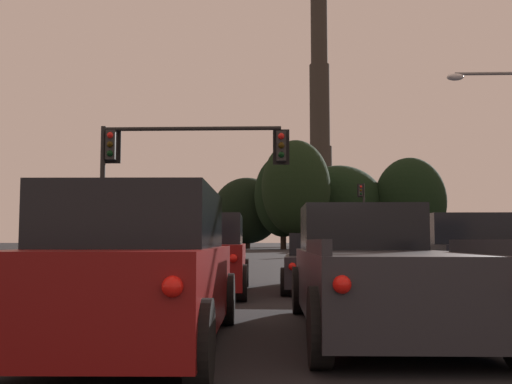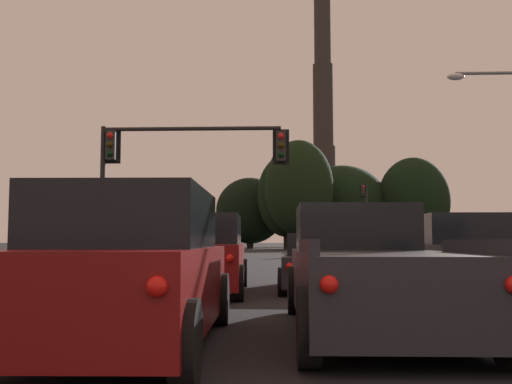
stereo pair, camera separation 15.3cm
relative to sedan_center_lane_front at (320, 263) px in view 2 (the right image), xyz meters
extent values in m
cube|color=#232328|center=(0.00, -0.05, -0.14)|extent=(1.97, 4.66, 0.70)
cube|color=black|center=(0.01, 0.18, 0.48)|extent=(1.70, 2.26, 0.55)
cylinder|color=black|center=(-0.81, 1.88, -0.35)|extent=(0.24, 0.65, 0.64)
cylinder|color=black|center=(0.95, 1.81, -0.35)|extent=(0.24, 0.65, 0.64)
cylinder|color=black|center=(-0.95, -1.92, -0.35)|extent=(0.24, 0.65, 0.64)
cylinder|color=black|center=(0.81, -1.98, -0.35)|extent=(0.24, 0.65, 0.64)
sphere|color=red|center=(-0.81, -2.34, 0.01)|extent=(0.17, 0.17, 0.17)
sphere|color=red|center=(0.63, -2.40, 0.01)|extent=(0.17, 0.17, 0.17)
cube|color=black|center=(3.19, -1.00, 0.02)|extent=(1.93, 4.80, 0.95)
cube|color=black|center=(3.19, -0.88, 0.84)|extent=(1.78, 2.80, 0.70)
cylinder|color=black|center=(2.25, 0.92, -0.29)|extent=(0.22, 0.76, 0.76)
cylinder|color=black|center=(4.13, 0.92, -0.29)|extent=(0.22, 0.76, 0.76)
cylinder|color=black|center=(2.24, -2.93, -0.29)|extent=(0.22, 0.76, 0.76)
sphere|color=red|center=(2.40, -3.42, 0.23)|extent=(0.17, 0.17, 0.17)
cube|color=#232328|center=(0.23, -7.33, -0.01)|extent=(2.05, 5.42, 0.88)
cube|color=black|center=(0.22, -5.57, 0.79)|extent=(1.86, 1.82, 0.72)
cube|color=#232328|center=(-0.70, -8.72, 0.51)|extent=(0.12, 2.43, 0.16)
cube|color=#232328|center=(1.18, -8.70, 0.51)|extent=(0.12, 2.43, 0.16)
cylinder|color=black|center=(-0.77, -5.14, -0.27)|extent=(0.23, 0.80, 0.80)
cylinder|color=black|center=(1.19, -5.12, -0.27)|extent=(0.23, 0.80, 0.80)
cylinder|color=black|center=(-0.73, -9.54, -0.27)|extent=(0.23, 0.80, 0.80)
cylinder|color=black|center=(1.23, -9.52, -0.27)|extent=(0.23, 0.80, 0.80)
sphere|color=red|center=(-0.56, -10.06, 0.19)|extent=(0.17, 0.17, 0.17)
cube|color=maroon|center=(-2.88, -1.23, 0.02)|extent=(2.11, 4.87, 0.95)
cube|color=black|center=(-2.89, -1.11, 0.84)|extent=(1.89, 2.87, 0.70)
cylinder|color=black|center=(-3.89, 0.66, -0.29)|extent=(0.25, 0.77, 0.76)
cylinder|color=black|center=(-2.02, 0.73, -0.29)|extent=(0.25, 0.77, 0.76)
cylinder|color=black|center=(-3.74, -3.19, -0.29)|extent=(0.25, 0.77, 0.76)
cylinder|color=black|center=(-1.87, -3.12, -0.29)|extent=(0.25, 0.77, 0.76)
sphere|color=red|center=(-3.57, -3.68, 0.23)|extent=(0.17, 0.17, 0.17)
sphere|color=red|center=(-2.01, -3.62, 0.23)|extent=(0.17, 0.17, 0.17)
cube|color=maroon|center=(-2.79, -8.46, 0.02)|extent=(2.03, 4.84, 0.95)
cube|color=black|center=(-2.79, -8.34, 0.84)|extent=(1.85, 2.84, 0.70)
cylinder|color=black|center=(-3.77, -6.56, -0.29)|extent=(0.24, 0.76, 0.76)
cylinder|color=black|center=(-1.90, -6.51, -0.29)|extent=(0.24, 0.76, 0.76)
cylinder|color=black|center=(-1.80, -10.36, -0.29)|extent=(0.24, 0.76, 0.76)
sphere|color=red|center=(-1.95, -10.86, 0.23)|extent=(0.17, 0.17, 0.17)
cylinder|color=black|center=(2.50, -6.07, -0.29)|extent=(0.23, 0.76, 0.76)
cylinder|color=black|center=(-7.24, 5.16, 1.96)|extent=(0.18, 0.18, 5.26)
cylinder|color=black|center=(-7.24, 5.16, -0.62)|extent=(0.40, 0.40, 0.10)
cube|color=#282828|center=(-6.95, 5.16, 3.92)|extent=(0.34, 0.34, 1.04)
cube|color=black|center=(-6.95, 5.34, 3.92)|extent=(0.58, 0.03, 1.25)
sphere|color=red|center=(-6.95, 4.97, 4.24)|extent=(0.22, 0.22, 0.22)
sphere|color=#352604|center=(-6.95, 4.97, 3.92)|extent=(0.22, 0.22, 0.22)
sphere|color=black|center=(-6.95, 4.97, 3.60)|extent=(0.22, 0.22, 0.22)
cylinder|color=black|center=(-4.11, 5.16, 4.49)|extent=(6.26, 0.14, 0.14)
sphere|color=black|center=(-7.24, 5.16, 4.49)|extent=(0.18, 0.18, 0.18)
cube|color=#282828|center=(-0.98, 5.16, 3.85)|extent=(0.34, 0.34, 1.04)
cube|color=black|center=(-0.98, 5.34, 3.85)|extent=(0.58, 0.03, 1.25)
sphere|color=red|center=(-0.98, 4.97, 4.17)|extent=(0.22, 0.22, 0.22)
sphere|color=#352604|center=(-0.98, 4.97, 3.85)|extent=(0.22, 0.22, 0.22)
sphere|color=black|center=(-0.98, 4.97, 3.53)|extent=(0.22, 0.22, 0.22)
cylinder|color=black|center=(6.94, 40.05, 2.61)|extent=(0.18, 0.18, 6.55)
cylinder|color=black|center=(6.94, 40.05, -0.62)|extent=(0.40, 0.40, 0.10)
cube|color=#282828|center=(6.65, 40.05, 5.21)|extent=(0.34, 0.34, 1.04)
cube|color=black|center=(6.65, 40.23, 5.21)|extent=(0.58, 0.03, 1.25)
sphere|color=red|center=(6.65, 39.86, 5.53)|extent=(0.22, 0.22, 0.22)
sphere|color=#352604|center=(6.65, 39.86, 5.21)|extent=(0.22, 0.22, 0.22)
sphere|color=black|center=(6.65, 39.86, 4.89)|extent=(0.22, 0.22, 0.22)
cylinder|color=slate|center=(6.94, 6.78, 6.82)|extent=(2.74, 0.12, 0.12)
ellipsoid|color=silver|center=(5.57, 6.78, 6.70)|extent=(0.64, 0.36, 0.26)
cylinder|color=#2B2722|center=(8.09, 109.97, 1.02)|extent=(7.95, 7.95, 3.38)
cylinder|color=#332D28|center=(8.09, 109.97, 11.52)|extent=(4.97, 4.97, 17.63)
cylinder|color=#332D28|center=(8.09, 109.97, 29.16)|extent=(4.27, 4.27, 17.63)
cylinder|color=#332D28|center=(8.09, 109.97, 46.79)|extent=(3.58, 3.58, 17.63)
cylinder|color=black|center=(-5.70, 76.35, 0.34)|extent=(1.05, 1.05, 2.02)
ellipsoid|color=black|center=(-5.70, 76.35, 5.16)|extent=(10.51, 9.46, 10.15)
cylinder|color=black|center=(1.55, 67.30, 1.12)|extent=(0.96, 0.96, 3.57)
ellipsoid|color=black|center=(1.55, 67.30, 7.89)|extent=(9.56, 8.60, 13.29)
cylinder|color=black|center=(-0.18, 70.63, 0.95)|extent=(0.83, 0.83, 3.24)
ellipsoid|color=black|center=(-0.18, 70.63, 7.05)|extent=(8.34, 7.51, 11.94)
cylinder|color=black|center=(7.15, 77.46, 0.96)|extent=(1.27, 1.27, 3.26)
ellipsoid|color=black|center=(7.15, 77.46, 6.51)|extent=(12.67, 11.41, 10.44)
cylinder|color=black|center=(18.77, 74.11, 0.37)|extent=(1.06, 1.06, 2.07)
ellipsoid|color=black|center=(18.77, 74.11, 6.35)|extent=(10.64, 9.57, 13.19)
cylinder|color=black|center=(8.33, 75.94, 0.47)|extent=(1.40, 1.40, 2.27)
ellipsoid|color=black|center=(8.33, 75.94, 6.06)|extent=(13.99, 12.59, 11.90)
camera|label=1|loc=(-1.15, -15.48, 0.58)|focal=42.00mm
camera|label=2|loc=(-1.00, -15.48, 0.58)|focal=42.00mm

